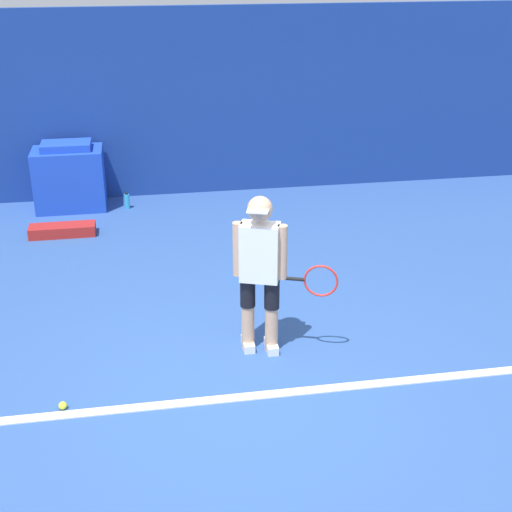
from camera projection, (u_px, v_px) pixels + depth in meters
The scene contains 8 objects.
ground_plane at pixel (246, 389), 6.03m from camera, with size 24.00×24.00×0.00m, color #2D5193.
back_wall at pixel (189, 103), 10.15m from camera, with size 24.00×0.10×2.65m.
court_baseline at pixel (248, 397), 5.92m from camera, with size 21.60×0.10×0.01m.
tennis_player at pixel (261, 269), 6.28m from camera, with size 0.89×0.40×1.50m.
tennis_ball at pixel (63, 406), 5.77m from camera, with size 0.07×0.07×0.07m.
covered_chair at pixel (69, 177), 9.88m from camera, with size 0.95×0.61×0.94m.
equipment_bag at pixel (62, 230), 9.10m from camera, with size 0.83×0.27×0.14m.
water_bottle at pixel (127, 201), 9.99m from camera, with size 0.07×0.07×0.23m.
Camera 1 is at (-0.76, -4.98, 3.51)m, focal length 50.00 mm.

